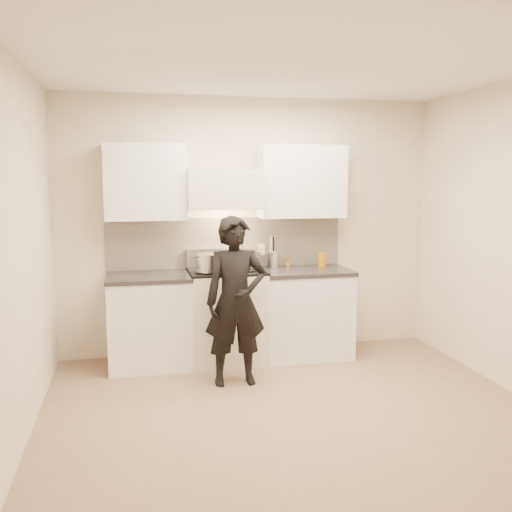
# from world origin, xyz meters

# --- Properties ---
(ground_plane) EXTENTS (4.00, 4.00, 0.00)m
(ground_plane) POSITION_xyz_m (0.00, 0.00, 0.00)
(ground_plane) COLOR #8A6A4F
(room_shell) EXTENTS (4.04, 3.54, 2.70)m
(room_shell) POSITION_xyz_m (-0.06, 0.37, 1.60)
(room_shell) COLOR beige
(room_shell) RESTS_ON ground
(stove) EXTENTS (0.76, 0.65, 0.96)m
(stove) POSITION_xyz_m (-0.30, 1.42, 0.47)
(stove) COLOR beige
(stove) RESTS_ON ground
(counter_right) EXTENTS (0.92, 0.67, 0.92)m
(counter_right) POSITION_xyz_m (0.53, 1.43, 0.46)
(counter_right) COLOR white
(counter_right) RESTS_ON ground
(counter_left) EXTENTS (0.82, 0.67, 0.92)m
(counter_left) POSITION_xyz_m (-1.08, 1.43, 0.46)
(counter_left) COLOR white
(counter_left) RESTS_ON ground
(wok) EXTENTS (0.36, 0.44, 0.29)m
(wok) POSITION_xyz_m (-0.10, 1.52, 1.06)
(wok) COLOR #B2B2B2
(wok) RESTS_ON stove
(stock_pot) EXTENTS (0.35, 0.34, 0.17)m
(stock_pot) POSITION_xyz_m (-0.50, 1.28, 1.05)
(stock_pot) COLOR #B2B2B2
(stock_pot) RESTS_ON stove
(utensil_crock) EXTENTS (0.13, 0.13, 0.33)m
(utensil_crock) POSITION_xyz_m (0.23, 1.62, 1.02)
(utensil_crock) COLOR silver
(utensil_crock) RESTS_ON counter_right
(spice_jar) EXTENTS (0.04, 0.04, 0.08)m
(spice_jar) POSITION_xyz_m (0.40, 1.64, 0.96)
(spice_jar) COLOR orange
(spice_jar) RESTS_ON counter_right
(oil_glass) EXTENTS (0.09, 0.09, 0.16)m
(oil_glass) POSITION_xyz_m (0.75, 1.53, 1.00)
(oil_glass) COLOR #A15F0A
(oil_glass) RESTS_ON counter_right
(person) EXTENTS (0.56, 0.37, 1.53)m
(person) POSITION_xyz_m (-0.33, 0.75, 0.77)
(person) COLOR black
(person) RESTS_ON ground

